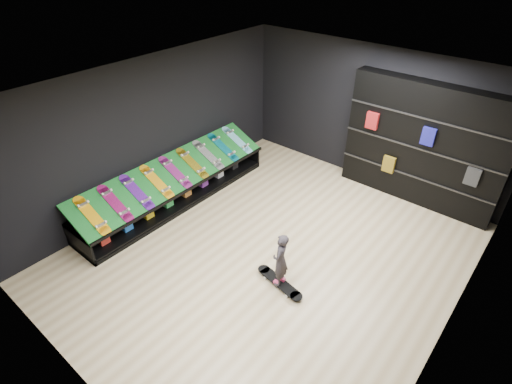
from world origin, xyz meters
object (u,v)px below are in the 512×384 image
Objects in this scene: back_shelving at (423,146)px; child at (280,269)px; floor_skateboard at (279,284)px; display_rack at (176,191)px.

back_shelving is 4.02m from child.
child reaches higher than floor_skateboard.
floor_skateboard is at bearing -9.75° from display_rack.
floor_skateboard is (3.17, -0.54, -0.21)m from display_rack.
display_rack is at bearing -179.91° from floor_skateboard.
back_shelving is 3.24× the size of floor_skateboard.
back_shelving is at bearing 90.14° from floor_skateboard.
display_rack is 4.59× the size of floor_skateboard.
display_rack is at bearing -117.95° from child.
display_rack is at bearing -139.07° from back_shelving.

